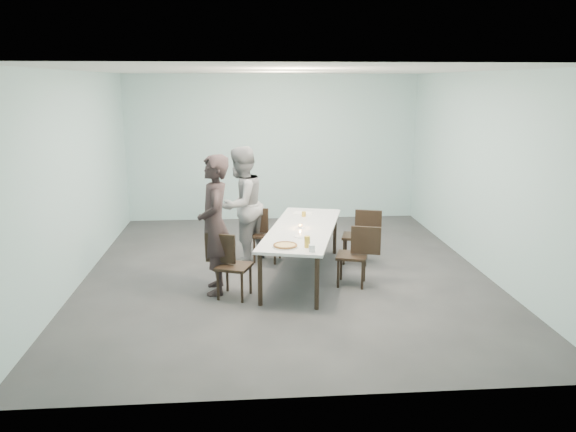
{
  "coord_description": "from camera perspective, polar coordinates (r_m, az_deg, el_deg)",
  "views": [
    {
      "loc": [
        -0.62,
        -8.13,
        2.85
      ],
      "look_at": [
        0.0,
        -0.47,
        1.0
      ],
      "focal_mm": 35.0,
      "sensor_mm": 36.0,
      "label": 1
    }
  ],
  "objects": [
    {
      "name": "chair_near_right",
      "position": [
        8.03,
        7.09,
        -3.58
      ],
      "size": [
        0.65,
        0.52,
        0.87
      ],
      "rotation": [
        0.0,
        0.0,
        2.85
      ],
      "color": "black",
      "rests_on": "ground"
    },
    {
      "name": "diner_near",
      "position": [
        7.66,
        -7.47,
        -0.9
      ],
      "size": [
        0.51,
        0.73,
        1.91
      ],
      "primitive_type": "imported",
      "rotation": [
        0.0,
        0.0,
        -1.49
      ],
      "color": "black",
      "rests_on": "ground"
    },
    {
      "name": "chair_far_left",
      "position": [
        9.08,
        -2.63,
        -1.47
      ],
      "size": [
        0.65,
        0.53,
        0.87
      ],
      "rotation": [
        0.0,
        0.0,
        -0.3
      ],
      "color": "black",
      "rests_on": "ground"
    },
    {
      "name": "room_shell",
      "position": [
        8.2,
        -0.27,
        7.76
      ],
      "size": [
        6.02,
        7.02,
        3.01
      ],
      "color": "#A3CACD",
      "rests_on": "ground"
    },
    {
      "name": "amber_tumbler",
      "position": [
        8.94,
        1.62,
        0.2
      ],
      "size": [
        0.07,
        0.07,
        0.08
      ],
      "primitive_type": "cylinder",
      "color": "gold",
      "rests_on": "table"
    },
    {
      "name": "ground",
      "position": [
        8.64,
        -0.25,
        -5.73
      ],
      "size": [
        7.0,
        7.0,
        0.0
      ],
      "primitive_type": "plane",
      "color": "#333335",
      "rests_on": "ground"
    },
    {
      "name": "beer_glass",
      "position": [
        7.27,
        1.96,
        -2.64
      ],
      "size": [
        0.08,
        0.08,
        0.15
      ],
      "primitive_type": "cylinder",
      "color": "gold",
      "rests_on": "table"
    },
    {
      "name": "chair_far_right",
      "position": [
        9.03,
        7.43,
        -1.66
      ],
      "size": [
        0.65,
        0.52,
        0.87
      ],
      "rotation": [
        0.0,
        0.0,
        2.87
      ],
      "color": "black",
      "rests_on": "ground"
    },
    {
      "name": "side_plate",
      "position": [
        7.78,
        1.25,
        -2.08
      ],
      "size": [
        0.18,
        0.18,
        0.01
      ],
      "primitive_type": "cylinder",
      "color": "white",
      "rests_on": "table"
    },
    {
      "name": "pizza",
      "position": [
        7.31,
        -0.28,
        -3.02
      ],
      "size": [
        0.34,
        0.34,
        0.04
      ],
      "color": "white",
      "rests_on": "table"
    },
    {
      "name": "diner_far",
      "position": [
        8.98,
        -4.8,
        1.14
      ],
      "size": [
        1.11,
        1.15,
        1.86
      ],
      "primitive_type": "imported",
      "rotation": [
        0.0,
        0.0,
        -2.22
      ],
      "color": "gray",
      "rests_on": "ground"
    },
    {
      "name": "table",
      "position": [
        8.28,
        1.49,
        -1.58
      ],
      "size": [
        1.53,
        2.74,
        0.75
      ],
      "rotation": [
        0.0,
        0.0,
        -0.25
      ],
      "color": "white",
      "rests_on": "ground"
    },
    {
      "name": "water_tumbler",
      "position": [
        7.1,
        2.45,
        -3.3
      ],
      "size": [
        0.08,
        0.08,
        0.09
      ],
      "primitive_type": "cylinder",
      "color": "silver",
      "rests_on": "table"
    },
    {
      "name": "menu",
      "position": [
        9.18,
        1.53,
        0.32
      ],
      "size": [
        0.35,
        0.29,
        0.01
      ],
      "primitive_type": "cube",
      "rotation": [
        0.0,
        0.0,
        -0.25
      ],
      "color": "silver",
      "rests_on": "table"
    },
    {
      "name": "chair_near_left",
      "position": [
        7.59,
        -6.08,
        -4.56
      ],
      "size": [
        0.65,
        0.54,
        0.87
      ],
      "rotation": [
        0.0,
        0.0,
        -0.35
      ],
      "color": "black",
      "rests_on": "ground"
    },
    {
      "name": "tealight",
      "position": [
        8.23,
        1.26,
        -1.1
      ],
      "size": [
        0.06,
        0.06,
        0.05
      ],
      "color": "silver",
      "rests_on": "table"
    }
  ]
}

